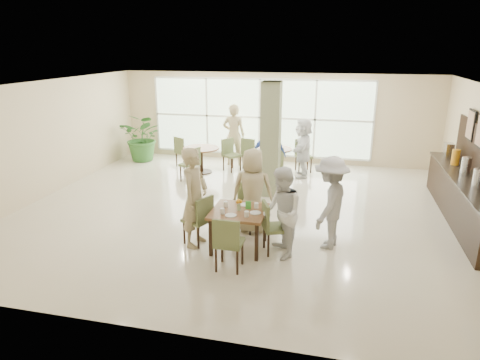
% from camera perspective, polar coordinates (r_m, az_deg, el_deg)
% --- Properties ---
extents(ground, '(10.00, 10.00, 0.00)m').
position_cam_1_polar(ground, '(9.80, 0.48, -4.00)').
color(ground, beige).
rests_on(ground, ground).
extents(room_shell, '(10.00, 10.00, 10.00)m').
position_cam_1_polar(room_shell, '(9.31, 0.50, 5.79)').
color(room_shell, white).
rests_on(room_shell, ground).
extents(window_bank, '(7.00, 0.04, 7.00)m').
position_cam_1_polar(window_bank, '(13.77, 2.61, 8.32)').
color(window_bank, silver).
rests_on(window_bank, ground).
extents(column, '(0.45, 0.45, 2.80)m').
position_cam_1_polar(column, '(10.46, 4.11, 5.35)').
color(column, '#6B6F4D').
rests_on(column, ground).
extents(main_table, '(0.98, 0.98, 0.75)m').
position_cam_1_polar(main_table, '(7.77, -0.15, -4.67)').
color(main_table, brown).
rests_on(main_table, ground).
extents(round_table_left, '(1.06, 1.06, 0.75)m').
position_cam_1_polar(round_table_left, '(12.59, -5.19, 3.51)').
color(round_table_left, brown).
rests_on(round_table_left, ground).
extents(round_table_right, '(1.01, 1.01, 0.75)m').
position_cam_1_polar(round_table_right, '(12.50, 4.65, 3.36)').
color(round_table_right, brown).
rests_on(round_table_right, ground).
extents(chairs_main_table, '(2.09, 2.05, 0.95)m').
position_cam_1_polar(chairs_main_table, '(7.87, -0.42, -5.84)').
color(chairs_main_table, '#5F6C3B').
rests_on(chairs_main_table, ground).
extents(chairs_table_left, '(2.16, 1.94, 0.95)m').
position_cam_1_polar(chairs_table_left, '(12.59, -5.07, 3.09)').
color(chairs_table_left, '#5F6C3B').
rests_on(chairs_table_left, ground).
extents(chairs_table_right, '(2.17, 1.85, 0.95)m').
position_cam_1_polar(chairs_table_right, '(12.46, 4.75, 2.95)').
color(chairs_table_right, '#5F6C3B').
rests_on(chairs_table_right, ground).
extents(tabletop_clutter, '(0.74, 0.77, 0.21)m').
position_cam_1_polar(tabletop_clutter, '(7.69, 0.04, -3.72)').
color(tabletop_clutter, white).
rests_on(tabletop_clutter, main_table).
extents(buffet_counter, '(0.64, 4.70, 1.95)m').
position_cam_1_polar(buffet_counter, '(10.24, 27.79, -1.87)').
color(buffet_counter, black).
rests_on(buffet_counter, ground).
extents(framed_art_b, '(0.05, 0.55, 0.70)m').
position_cam_1_polar(framed_art_b, '(11.22, 28.42, 6.47)').
color(framed_art_b, black).
rests_on(framed_art_b, ground).
extents(potted_plant, '(1.51, 1.51, 1.54)m').
position_cam_1_polar(potted_plant, '(14.16, -12.75, 5.57)').
color(potted_plant, '#30692A').
rests_on(potted_plant, ground).
extents(teen_left, '(0.54, 0.74, 1.87)m').
position_cam_1_polar(teen_left, '(7.88, -6.04, -2.32)').
color(teen_left, tan).
rests_on(teen_left, ground).
extents(teen_far, '(0.87, 0.53, 1.71)m').
position_cam_1_polar(teen_far, '(8.44, 1.71, -1.45)').
color(teen_far, tan).
rests_on(teen_far, ground).
extents(teen_right, '(0.86, 0.96, 1.63)m').
position_cam_1_polar(teen_right, '(7.47, 5.60, -4.42)').
color(teen_right, white).
rests_on(teen_right, ground).
extents(teen_standing, '(0.91, 1.25, 1.73)m').
position_cam_1_polar(teen_standing, '(7.94, 11.92, -2.99)').
color(teen_standing, '#9E9EA0').
rests_on(teen_standing, ground).
extents(adult_a, '(0.96, 0.57, 1.60)m').
position_cam_1_polar(adult_a, '(11.55, 3.84, 3.46)').
color(adult_a, '#466BD2').
rests_on(adult_a, ground).
extents(adult_b, '(0.73, 1.57, 1.67)m').
position_cam_1_polar(adult_b, '(12.23, 8.38, 4.27)').
color(adult_b, white).
rests_on(adult_b, ground).
extents(adult_standing, '(0.73, 0.51, 1.91)m').
position_cam_1_polar(adult_standing, '(13.27, -0.83, 6.04)').
color(adult_standing, tan).
rests_on(adult_standing, ground).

